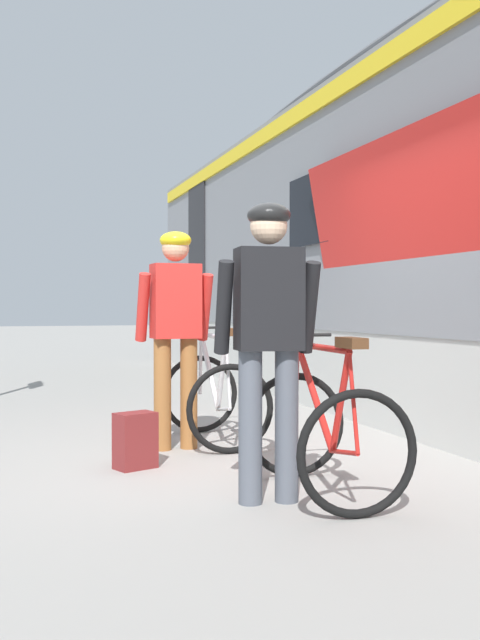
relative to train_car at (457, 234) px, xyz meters
name	(u,v)px	position (x,y,z in m)	size (l,w,h in m)	color
ground_plane	(239,460)	(-3.14, -1.79, -1.97)	(80.00, 80.00, 0.00)	gray
train_car	(457,234)	(0.00, 0.00, 0.00)	(3.19, 16.32, 3.88)	slate
cyclist_near_in_red	(176,319)	(-3.50, -1.24, -0.91)	(0.62, 0.32, 1.76)	#935B2D
cyclist_far_in_dark	(269,324)	(-3.35, -2.99, -0.91)	(0.64, 0.35, 1.76)	#4C515B
bicycle_near_silver	(214,395)	(-3.13, -1.06, -1.56)	(0.74, 1.09, 0.99)	black
bicycle_far_red	(323,430)	(-2.98, -2.95, -1.56)	(0.76, 1.10, 0.99)	black
backpack_on_platform	(135,440)	(-3.94, -1.85, -1.77)	(0.28, 0.18, 0.40)	maroon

